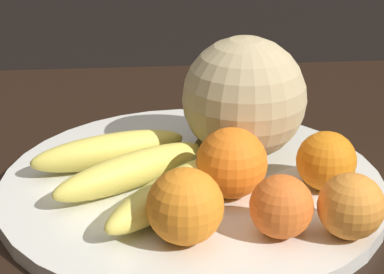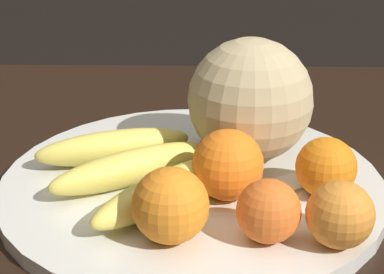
{
  "view_description": "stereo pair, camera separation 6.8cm",
  "coord_description": "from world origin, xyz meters",
  "px_view_note": "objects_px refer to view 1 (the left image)",
  "views": [
    {
      "loc": [
        -0.01,
        0.57,
        1.11
      ],
      "look_at": [
        -0.06,
        -0.05,
        0.84
      ],
      "focal_mm": 60.0,
      "sensor_mm": 36.0,
      "label": 1
    },
    {
      "loc": [
        -0.08,
        0.57,
        1.11
      ],
      "look_at": [
        -0.06,
        -0.05,
        0.84
      ],
      "focal_mm": 60.0,
      "sensor_mm": 36.0,
      "label": 2
    }
  ],
  "objects_px": {
    "orange_front_right": "(326,161)",
    "orange_back_left": "(232,163)",
    "orange_front_left": "(185,206)",
    "fruit_bowl": "(192,184)",
    "melon": "(244,98)",
    "banana_bunch": "(141,170)",
    "orange_back_right": "(351,206)",
    "produce_tag": "(282,181)",
    "orange_mid_center": "(281,207)"
  },
  "relations": [
    {
      "from": "orange_front_right",
      "to": "orange_back_left",
      "type": "height_order",
      "value": "orange_back_left"
    },
    {
      "from": "orange_front_left",
      "to": "orange_back_left",
      "type": "distance_m",
      "value": 0.1
    },
    {
      "from": "fruit_bowl",
      "to": "orange_front_right",
      "type": "xyz_separation_m",
      "value": [
        -0.14,
        0.03,
        0.04
      ]
    },
    {
      "from": "melon",
      "to": "banana_bunch",
      "type": "height_order",
      "value": "melon"
    },
    {
      "from": "orange_back_right",
      "to": "orange_front_right",
      "type": "bearing_deg",
      "value": -92.01
    },
    {
      "from": "melon",
      "to": "orange_back_left",
      "type": "distance_m",
      "value": 0.11
    },
    {
      "from": "fruit_bowl",
      "to": "orange_front_right",
      "type": "bearing_deg",
      "value": 166.63
    },
    {
      "from": "fruit_bowl",
      "to": "produce_tag",
      "type": "xyz_separation_m",
      "value": [
        -0.1,
        0.02,
        0.01
      ]
    },
    {
      "from": "orange_front_left",
      "to": "produce_tag",
      "type": "relative_size",
      "value": 0.82
    },
    {
      "from": "melon",
      "to": "orange_mid_center",
      "type": "bearing_deg",
      "value": 92.36
    },
    {
      "from": "melon",
      "to": "orange_back_right",
      "type": "bearing_deg",
      "value": 111.08
    },
    {
      "from": "orange_back_right",
      "to": "produce_tag",
      "type": "bearing_deg",
      "value": -70.82
    },
    {
      "from": "orange_front_right",
      "to": "produce_tag",
      "type": "xyz_separation_m",
      "value": [
        0.04,
        -0.02,
        -0.03
      ]
    },
    {
      "from": "orange_front_left",
      "to": "orange_mid_center",
      "type": "height_order",
      "value": "orange_front_left"
    },
    {
      "from": "orange_mid_center",
      "to": "orange_back_right",
      "type": "height_order",
      "value": "orange_back_right"
    },
    {
      "from": "orange_mid_center",
      "to": "banana_bunch",
      "type": "bearing_deg",
      "value": -39.81
    },
    {
      "from": "banana_bunch",
      "to": "orange_back_left",
      "type": "relative_size",
      "value": 3.18
    },
    {
      "from": "orange_front_right",
      "to": "orange_front_left",
      "type": "bearing_deg",
      "value": 29.54
    },
    {
      "from": "orange_front_left",
      "to": "orange_mid_center",
      "type": "relative_size",
      "value": 1.19
    },
    {
      "from": "orange_front_left",
      "to": "orange_front_right",
      "type": "bearing_deg",
      "value": -150.46
    },
    {
      "from": "fruit_bowl",
      "to": "orange_back_left",
      "type": "height_order",
      "value": "orange_back_left"
    },
    {
      "from": "orange_front_left",
      "to": "orange_back_right",
      "type": "distance_m",
      "value": 0.15
    },
    {
      "from": "orange_back_right",
      "to": "melon",
      "type": "bearing_deg",
      "value": -68.92
    },
    {
      "from": "banana_bunch",
      "to": "orange_front_right",
      "type": "height_order",
      "value": "orange_front_right"
    },
    {
      "from": "fruit_bowl",
      "to": "orange_front_left",
      "type": "bearing_deg",
      "value": 82.09
    },
    {
      "from": "banana_bunch",
      "to": "produce_tag",
      "type": "xyz_separation_m",
      "value": [
        -0.15,
        0.0,
        -0.02
      ]
    },
    {
      "from": "orange_front_left",
      "to": "orange_mid_center",
      "type": "distance_m",
      "value": 0.09
    },
    {
      "from": "melon",
      "to": "orange_front_left",
      "type": "bearing_deg",
      "value": 65.32
    },
    {
      "from": "banana_bunch",
      "to": "orange_mid_center",
      "type": "height_order",
      "value": "orange_mid_center"
    },
    {
      "from": "orange_front_right",
      "to": "produce_tag",
      "type": "bearing_deg",
      "value": -21.49
    },
    {
      "from": "orange_front_left",
      "to": "produce_tag",
      "type": "height_order",
      "value": "orange_front_left"
    },
    {
      "from": "banana_bunch",
      "to": "orange_mid_center",
      "type": "bearing_deg",
      "value": 107.44
    },
    {
      "from": "fruit_bowl",
      "to": "orange_front_right",
      "type": "height_order",
      "value": "orange_front_right"
    },
    {
      "from": "orange_mid_center",
      "to": "melon",
      "type": "bearing_deg",
      "value": -87.64
    },
    {
      "from": "orange_front_left",
      "to": "melon",
      "type": "bearing_deg",
      "value": -114.68
    },
    {
      "from": "melon",
      "to": "banana_bunch",
      "type": "relative_size",
      "value": 0.61
    },
    {
      "from": "banana_bunch",
      "to": "orange_back_left",
      "type": "bearing_deg",
      "value": 131.56
    },
    {
      "from": "fruit_bowl",
      "to": "melon",
      "type": "bearing_deg",
      "value": -138.85
    },
    {
      "from": "orange_front_left",
      "to": "orange_back_left",
      "type": "height_order",
      "value": "orange_back_left"
    },
    {
      "from": "fruit_bowl",
      "to": "orange_back_right",
      "type": "height_order",
      "value": "orange_back_right"
    },
    {
      "from": "orange_back_right",
      "to": "produce_tag",
      "type": "height_order",
      "value": "orange_back_right"
    },
    {
      "from": "banana_bunch",
      "to": "orange_back_left",
      "type": "xyz_separation_m",
      "value": [
        -0.09,
        0.03,
        0.02
      ]
    },
    {
      "from": "banana_bunch",
      "to": "orange_front_left",
      "type": "bearing_deg",
      "value": 76.93
    },
    {
      "from": "fruit_bowl",
      "to": "banana_bunch",
      "type": "relative_size",
      "value": 1.79
    },
    {
      "from": "orange_front_right",
      "to": "orange_back_right",
      "type": "bearing_deg",
      "value": 87.99
    },
    {
      "from": "melon",
      "to": "produce_tag",
      "type": "distance_m",
      "value": 0.11
    },
    {
      "from": "orange_mid_center",
      "to": "orange_back_left",
      "type": "bearing_deg",
      "value": -66.59
    },
    {
      "from": "orange_front_right",
      "to": "orange_back_left",
      "type": "bearing_deg",
      "value": 3.63
    },
    {
      "from": "banana_bunch",
      "to": "produce_tag",
      "type": "relative_size",
      "value": 2.7
    },
    {
      "from": "orange_mid_center",
      "to": "orange_front_left",
      "type": "bearing_deg",
      "value": 0.99
    }
  ]
}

